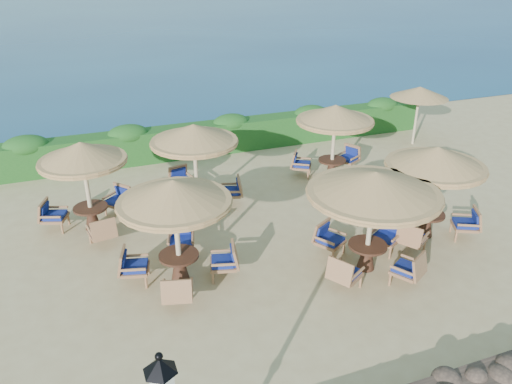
% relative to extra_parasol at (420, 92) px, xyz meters
% --- Properties ---
extents(ground, '(120.00, 120.00, 0.00)m').
position_rel_extra_parasol_xyz_m(ground, '(-7.80, -5.20, -2.17)').
color(ground, tan).
rests_on(ground, ground).
extents(sea, '(160.00, 160.00, 0.00)m').
position_rel_extra_parasol_xyz_m(sea, '(-7.80, 64.80, -2.17)').
color(sea, navy).
rests_on(sea, ground).
extents(hedge, '(18.00, 0.90, 1.20)m').
position_rel_extra_parasol_xyz_m(hedge, '(-7.80, 2.00, -1.57)').
color(hedge, '#164617').
rests_on(hedge, ground).
extents(extra_parasol, '(2.30, 2.30, 2.41)m').
position_rel_extra_parasol_xyz_m(extra_parasol, '(0.00, 0.00, 0.00)').
color(extra_parasol, beige).
rests_on(extra_parasol, ground).
extents(cafe_set_0, '(2.89, 2.89, 2.65)m').
position_rel_extra_parasol_xyz_m(cafe_set_0, '(-11.23, -6.03, -0.39)').
color(cafe_set_0, beige).
rests_on(cafe_set_0, ground).
extents(cafe_set_1, '(3.21, 3.21, 2.65)m').
position_rel_extra_parasol_xyz_m(cafe_set_1, '(-6.75, -7.22, -0.25)').
color(cafe_set_1, beige).
rests_on(cafe_set_1, ground).
extents(cafe_set_2, '(2.77, 2.75, 2.65)m').
position_rel_extra_parasol_xyz_m(cafe_set_2, '(-4.33, -6.38, -0.29)').
color(cafe_set_2, beige).
rests_on(cafe_set_2, ground).
extents(cafe_set_3, '(2.73, 2.64, 2.65)m').
position_rel_extra_parasol_xyz_m(cafe_set_3, '(-13.03, -2.71, -0.37)').
color(cafe_set_3, beige).
rests_on(cafe_set_3, ground).
extents(cafe_set_4, '(2.77, 2.77, 2.65)m').
position_rel_extra_parasol_xyz_m(cafe_set_4, '(-9.82, -2.29, -0.29)').
color(cafe_set_4, beige).
rests_on(cafe_set_4, ground).
extents(cafe_set_5, '(2.77, 2.73, 2.65)m').
position_rel_extra_parasol_xyz_m(cafe_set_5, '(-4.88, -1.93, -0.30)').
color(cafe_set_5, beige).
rests_on(cafe_set_5, ground).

